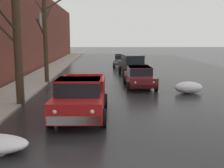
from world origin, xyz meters
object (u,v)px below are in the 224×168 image
at_px(bare_tree_mid_block, 46,35).
at_px(suv_black_parked_kerbside_mid, 132,64).
at_px(sedan_maroon_parked_kerbside_close, 139,76).
at_px(bare_tree_second_along_sidewalk, 16,38).
at_px(sedan_grey_parked_far_down_block, 121,60).
at_px(pickup_truck_red_approaching_near_lane, 80,97).

height_order(bare_tree_mid_block, suv_black_parked_kerbside_mid, bare_tree_mid_block).
xyz_separation_m(bare_tree_mid_block, sedan_maroon_parked_kerbside_close, (6.64, -1.91, -2.78)).
xyz_separation_m(bare_tree_second_along_sidewalk, sedan_grey_parked_far_down_block, (6.46, 19.51, -2.62)).
bearing_deg(suv_black_parked_kerbside_mid, sedan_grey_parked_far_down_block, 93.77).
bearing_deg(sedan_grey_parked_far_down_block, suv_black_parked_kerbside_mid, -86.23).
relative_size(bare_tree_second_along_sidewalk, pickup_truck_red_approaching_near_lane, 1.31).
height_order(bare_tree_mid_block, sedan_maroon_parked_kerbside_close, bare_tree_mid_block).
height_order(pickup_truck_red_approaching_near_lane, sedan_maroon_parked_kerbside_close, pickup_truck_red_approaching_near_lane).
xyz_separation_m(bare_tree_second_along_sidewalk, pickup_truck_red_approaching_near_lane, (3.22, -2.22, -2.49)).
distance_m(bare_tree_mid_block, suv_black_parked_kerbside_mid, 8.76).
bearing_deg(suv_black_parked_kerbside_mid, bare_tree_second_along_sidewalk, -120.22).
bearing_deg(suv_black_parked_kerbside_mid, bare_tree_mid_block, -145.08).
relative_size(bare_tree_mid_block, suv_black_parked_kerbside_mid, 1.48).
xyz_separation_m(bare_tree_second_along_sidewalk, sedan_maroon_parked_kerbside_close, (6.72, 5.23, -2.62)).
xyz_separation_m(bare_tree_mid_block, sedan_grey_parked_far_down_block, (6.38, 12.37, -2.79)).
distance_m(bare_tree_mid_block, sedan_grey_parked_far_down_block, 14.19).
distance_m(bare_tree_second_along_sidewalk, pickup_truck_red_approaching_near_lane, 4.64).
relative_size(pickup_truck_red_approaching_near_lane, sedan_grey_parked_far_down_block, 1.27).
relative_size(bare_tree_second_along_sidewalk, suv_black_parked_kerbside_mid, 1.50).
relative_size(pickup_truck_red_approaching_near_lane, suv_black_parked_kerbside_mid, 1.14).
bearing_deg(sedan_maroon_parked_kerbside_close, bare_tree_second_along_sidewalk, -142.10).
bearing_deg(sedan_maroon_parked_kerbside_close, pickup_truck_red_approaching_near_lane, -115.17).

